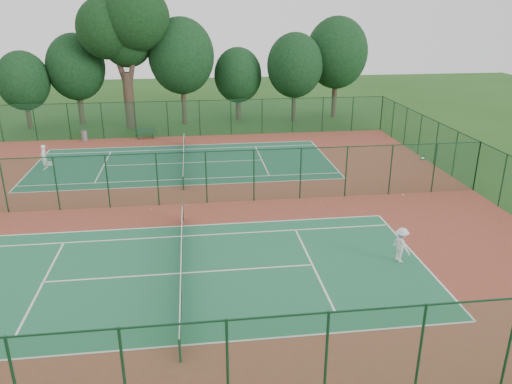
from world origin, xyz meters
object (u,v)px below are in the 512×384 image
bench (146,133)px  player_far (44,157)px  kit_bag (49,164)px  player_near (401,245)px  trash_bin (84,136)px  big_tree (124,27)px

bench → player_far: bearing=-141.3°
player_far → kit_bag: (0.03, 0.96, -0.84)m
player_near → trash_bin: bearing=19.6°
bench → trash_bin: bearing=169.2°
bench → kit_bag: bearing=-144.5°
big_tree → bench: bearing=-71.3°
kit_bag → big_tree: big_tree is taller
trash_bin → kit_bag: trash_bin is taller
bench → big_tree: bearing=97.0°
trash_bin → bench: bench is taller
kit_bag → big_tree: bearing=66.2°
player_near → bench: (-14.51, 26.58, -0.38)m
player_far → bench: player_far is taller
player_near → kit_bag: bearing=31.0°
trash_bin → bench: size_ratio=0.58×
player_far → big_tree: (5.35, 13.83, 9.02)m
player_far → kit_bag: size_ratio=2.60×
trash_bin → big_tree: (3.91, 5.31, 9.49)m
player_near → trash_bin: size_ratio=1.78×
player_far → bench: size_ratio=1.10×
player_far → big_tree: big_tree is taller
kit_bag → bench: bearing=45.9°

